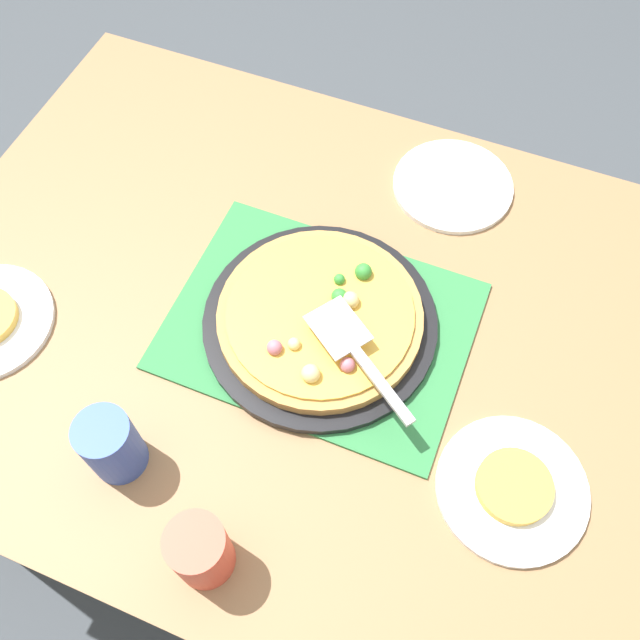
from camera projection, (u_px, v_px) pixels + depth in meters
The scene contains 11 objects.
ground_plane at pixel (320, 467), 1.79m from camera, with size 8.00×8.00×0.00m, color #3D4247.
dining_table at pixel (320, 356), 1.23m from camera, with size 1.40×1.00×0.75m.
placemat at pixel (320, 325), 1.13m from camera, with size 0.48×0.36×0.01m, color #2D753D.
pizza_pan at pixel (320, 322), 1.12m from camera, with size 0.38×0.38×0.01m, color black.
pizza at pixel (321, 316), 1.10m from camera, with size 0.33×0.33×0.05m.
plate_far_right at pixel (512, 489), 1.00m from camera, with size 0.22×0.22×0.01m, color white.
plate_side at pixel (453, 185), 1.27m from camera, with size 0.22×0.22×0.01m, color white.
served_slice_right at pixel (514, 486), 0.98m from camera, with size 0.11×0.11×0.02m, color gold.
cup_near at pixel (111, 445), 0.97m from camera, with size 0.08×0.08×0.12m, color #3351AD.
cup_far at pixel (200, 551), 0.90m from camera, with size 0.08×0.08×0.12m, color #E04C38.
pizza_server at pixel (356, 351), 1.03m from camera, with size 0.21×0.17×0.01m.
Camera 1 is at (-0.21, 0.51, 1.74)m, focal length 38.90 mm.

